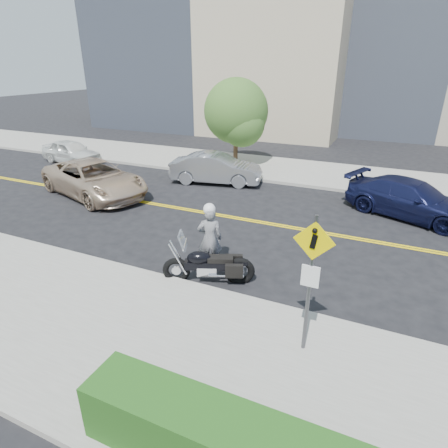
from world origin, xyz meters
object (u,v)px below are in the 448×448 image
parked_car_silver (216,168)px  motorcyclist (210,237)px  parked_car_white (71,152)px  motorcycle (209,258)px  suv (94,179)px  parked_car_blue (411,199)px  pedestrian_sign (311,273)px

parked_car_silver → motorcyclist: bearing=-167.8°
motorcyclist → parked_car_white: size_ratio=0.51×
motorcycle → suv: suv is taller
suv → parked_car_blue: size_ratio=1.14×
suv → parked_car_white: size_ratio=1.43×
parked_car_white → parked_car_silver: 9.76m
pedestrian_sign → parked_car_white: pedestrian_sign is taller
motorcyclist → motorcycle: 0.80m
suv → parked_car_white: (-5.56, 4.16, -0.11)m
motorcyclist → parked_car_silver: bearing=-90.0°
pedestrian_sign → parked_car_blue: size_ratio=0.60×
parked_car_white → suv: bearing=-119.8°
pedestrian_sign → parked_car_silver: bearing=124.0°
pedestrian_sign → parked_car_silver: 12.40m
motorcyclist → parked_car_blue: (5.36, 6.89, -0.30)m
pedestrian_sign → parked_car_white: (-16.67, 10.34, -1.28)m
parked_car_white → parked_car_blue: size_ratio=0.80×
motorcyclist → parked_car_white: motorcyclist is taller
pedestrian_sign → parked_car_blue: pedestrian_sign is taller
pedestrian_sign → parked_car_blue: bearing=77.8°
motorcycle → parked_car_white: 16.12m
motorcyclist → parked_car_blue: bearing=-152.3°
pedestrian_sign → motorcyclist: 4.23m
pedestrian_sign → motorcycle: pedestrian_sign is taller
parked_car_white → parked_car_silver: bearing=-83.7°
pedestrian_sign → suv: pedestrian_sign is taller
suv → motorcyclist: bearing=-98.1°
parked_car_blue → suv: bearing=125.5°
parked_car_white → parked_car_blue: bearing=-86.2°
motorcycle → suv: 9.21m
parked_car_white → parked_car_silver: (9.76, -0.11, 0.07)m
parked_car_white → parked_car_blue: parked_car_blue is taller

